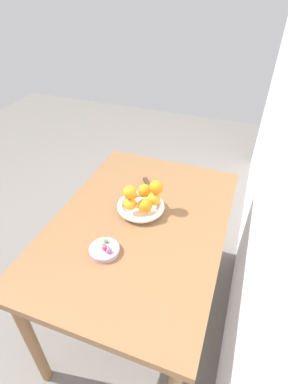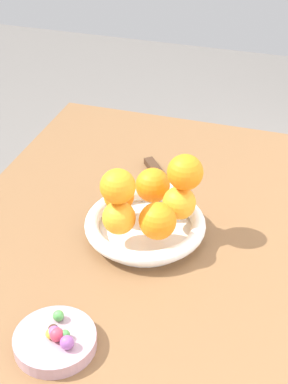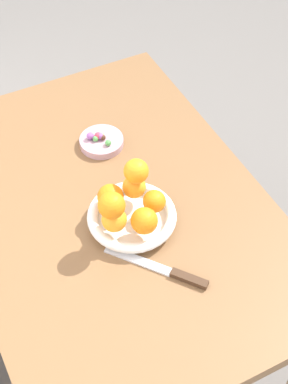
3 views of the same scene
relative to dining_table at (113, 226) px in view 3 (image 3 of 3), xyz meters
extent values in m
plane|color=slate|center=(0.00, 0.00, -0.65)|extent=(6.00, 6.00, 0.00)
cube|color=brown|center=(0.00, 0.00, 0.07)|extent=(1.10, 0.76, 0.04)
cylinder|color=brown|center=(0.49, -0.32, -0.30)|extent=(0.05, 0.05, 0.70)
cylinder|color=white|center=(-0.08, -0.02, 0.10)|extent=(0.18, 0.18, 0.01)
torus|color=white|center=(-0.08, -0.02, 0.12)|extent=(0.22, 0.22, 0.03)
cylinder|color=#B28C99|center=(0.21, -0.07, 0.10)|extent=(0.12, 0.12, 0.02)
sphere|color=orange|center=(-0.10, 0.04, 0.16)|extent=(0.06, 0.06, 0.06)
sphere|color=orange|center=(-0.14, -0.02, 0.16)|extent=(0.07, 0.07, 0.07)
sphere|color=orange|center=(-0.09, -0.08, 0.16)|extent=(0.06, 0.06, 0.06)
sphere|color=orange|center=(-0.03, -0.05, 0.16)|extent=(0.06, 0.06, 0.06)
sphere|color=orange|center=(-0.03, 0.02, 0.16)|extent=(0.07, 0.07, 0.07)
sphere|color=orange|center=(-0.11, 0.04, 0.22)|extent=(0.06, 0.06, 0.06)
sphere|color=orange|center=(-0.03, -0.06, 0.22)|extent=(0.06, 0.06, 0.06)
sphere|color=#8C4C99|center=(0.22, -0.07, 0.12)|extent=(0.02, 0.02, 0.02)
sphere|color=#4C9947|center=(0.18, -0.07, 0.12)|extent=(0.02, 0.02, 0.02)
sphere|color=#C6384C|center=(0.22, -0.06, 0.12)|extent=(0.02, 0.02, 0.02)
sphere|color=#472819|center=(0.21, -0.07, 0.12)|extent=(0.02, 0.02, 0.02)
sphere|color=gold|center=(0.22, -0.07, 0.12)|extent=(0.02, 0.02, 0.02)
sphere|color=#8C4C99|center=(0.23, -0.04, 0.12)|extent=(0.02, 0.02, 0.02)
sphere|color=#4C9947|center=(0.21, -0.05, 0.12)|extent=(0.02, 0.02, 0.02)
cube|color=#3F2819|center=(-0.29, -0.06, 0.10)|extent=(0.08, 0.07, 0.01)
cube|color=silver|center=(-0.19, 0.02, 0.09)|extent=(0.15, 0.12, 0.01)
camera|label=1|loc=(0.92, 0.36, 1.02)|focal=28.00mm
camera|label=2|loc=(0.74, 0.24, 0.77)|focal=55.00mm
camera|label=3|loc=(-0.91, 0.36, 1.24)|focal=55.00mm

